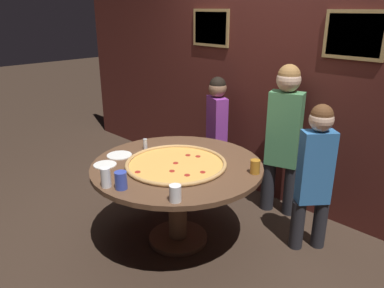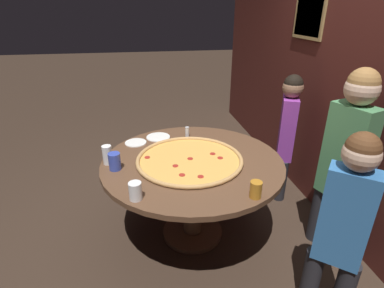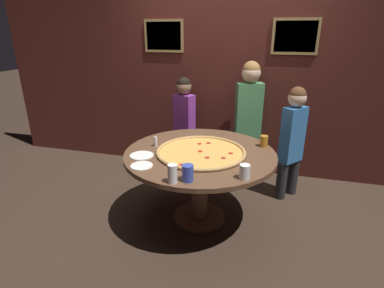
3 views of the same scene
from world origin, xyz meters
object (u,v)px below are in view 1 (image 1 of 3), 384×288
Objects in this scene: drink_cup_far_right at (175,193)px; white_plate_far_back at (119,155)px; dining_table at (177,180)px; diner_far_left at (284,132)px; diner_far_right at (315,170)px; white_plate_left_side at (105,165)px; giant_pizza at (176,164)px; diner_side_left at (217,127)px; drink_cup_near_left at (255,167)px; condiment_shaker at (145,144)px; drink_cup_near_right at (106,177)px; drink_cup_by_shaker at (121,180)px.

white_plate_far_back is (-0.95, 0.21, -0.05)m from drink_cup_far_right.
diner_far_left is at bearing 72.22° from dining_table.
white_plate_far_back is at bearing -14.51° from diner_far_right.
white_plate_left_side is 0.13× the size of diner_far_left.
diner_side_left reaches higher than giant_pizza.
condiment_shaker is (-1.03, -0.27, -0.01)m from drink_cup_near_left.
giant_pizza is 7.15× the size of drink_cup_far_right.
giant_pizza is 1.15m from diner_far_left.
drink_cup_far_right is 1.52m from diner_far_left.
drink_cup_near_right is at bearing -96.16° from giant_pizza.
condiment_shaker is at bearing -165.29° from drink_cup_near_left.
drink_cup_near_right is at bearing 59.29° from diner_far_left.
drink_cup_by_shaker is at bearing -33.37° from white_plate_far_back.
drink_cup_near_right reaches higher than drink_cup_far_right.
drink_cup_far_right is 0.62× the size of white_plate_left_side.
giant_pizza is 0.57m from drink_cup_by_shaker.
giant_pizza is 0.65× the size of diner_side_left.
drink_cup_near_right reaches higher than condiment_shaker.
giant_pizza is at bearing 83.84° from drink_cup_near_right.
white_plate_left_side is 0.48m from condiment_shaker.
drink_cup_by_shaker is 0.12m from drink_cup_near_right.
drink_cup_near_right is 0.80m from condiment_shaker.
white_plate_far_back reaches higher than dining_table.
diner_far_left is 0.82m from diner_side_left.
diner_far_left reaches higher than giant_pizza.
giant_pizza is 1.13m from diner_far_right.
dining_table is 0.69m from drink_cup_near_right.
drink_cup_far_right is at bearing -98.45° from drink_cup_near_left.
diner_far_right is (1.32, 0.70, -0.07)m from condiment_shaker.
diner_far_left reaches higher than drink_cup_near_right.
white_plate_left_side is (-0.42, -0.41, -0.01)m from giant_pizza.
drink_cup_near_right is (-0.05, -0.65, 0.22)m from dining_table.
diner_far_right is at bearing 40.10° from dining_table.
condiment_shaker is at bearing 97.34° from white_plate_left_side.
diner_far_left is (0.80, 1.04, 0.06)m from condiment_shaker.
diner_side_left is (-0.01, 1.00, -0.06)m from condiment_shaker.
diner_far_right is at bearing 58.32° from drink_cup_by_shaker.
white_plate_far_back is at bearing -154.39° from dining_table.
diner_far_right is at bearing 71.00° from drink_cup_far_right.
condiment_shaker is 1.32m from diner_far_left.
diner_far_right is (0.52, -0.35, -0.12)m from diner_far_left.
drink_cup_by_shaker is 0.10× the size of diner_far_right.
diner_far_left is at bearing 52.35° from condiment_shaker.
drink_cup_far_right is at bearing -0.16° from white_plate_left_side.
diner_far_right reaches higher than drink_cup_near_left.
diner_far_right is (0.91, 1.38, -0.09)m from drink_cup_near_right.
giant_pizza is 3.85× the size of white_plate_far_back.
drink_cup_far_right is 1.04m from condiment_shaker.
giant_pizza is 8.64× the size of condiment_shaker.
condiment_shaker is 1.00m from diner_side_left.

